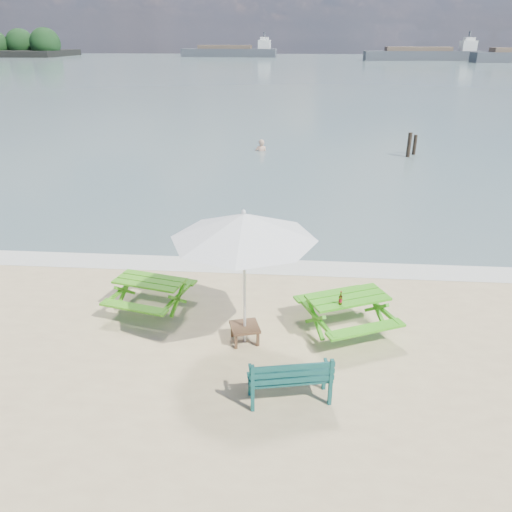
# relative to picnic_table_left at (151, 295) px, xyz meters

# --- Properties ---
(sea) EXTENTS (300.00, 300.00, 0.00)m
(sea) POSITION_rel_picnic_table_left_xyz_m (2.07, 82.69, -0.33)
(sea) COLOR slate
(sea) RESTS_ON ground
(foam_strip) EXTENTS (22.00, 0.90, 0.01)m
(foam_strip) POSITION_rel_picnic_table_left_xyz_m (2.07, 2.29, -0.32)
(foam_strip) COLOR silver
(foam_strip) RESTS_ON ground
(picnic_table_left) EXTENTS (1.77, 1.89, 0.68)m
(picnic_table_left) POSITION_rel_picnic_table_left_xyz_m (0.00, 0.00, 0.00)
(picnic_table_left) COLOR #439C17
(picnic_table_left) RESTS_ON ground
(picnic_table_right) EXTENTS (2.10, 2.19, 0.74)m
(picnic_table_right) POSITION_rel_picnic_table_left_xyz_m (4.04, -0.49, 0.02)
(picnic_table_right) COLOR #389C17
(picnic_table_right) RESTS_ON ground
(park_bench) EXTENTS (1.37, 0.69, 0.81)m
(park_bench) POSITION_rel_picnic_table_left_xyz_m (2.97, -2.66, -0.08)
(park_bench) COLOR #0F423F
(park_bench) RESTS_ON ground
(side_table) EXTENTS (0.65, 0.65, 0.34)m
(side_table) POSITION_rel_picnic_table_left_xyz_m (2.10, -1.06, -0.15)
(side_table) COLOR brown
(side_table) RESTS_ON ground
(patio_umbrella) EXTENTS (3.23, 3.23, 2.56)m
(patio_umbrella) POSITION_rel_picnic_table_left_xyz_m (2.10, -1.06, 2.00)
(patio_umbrella) COLOR silver
(patio_umbrella) RESTS_ON ground
(beer_bottle) EXTENTS (0.07, 0.07, 0.27)m
(beer_bottle) POSITION_rel_picnic_table_left_xyz_m (3.87, -0.80, 0.50)
(beer_bottle) COLOR brown
(beer_bottle) RESTS_ON picnic_table_right
(swimmer) EXTENTS (0.65, 0.48, 1.66)m
(swimmer) POSITION_rel_picnic_table_left_xyz_m (1.17, 16.06, -0.58)
(swimmer) COLOR tan
(swimmer) RESTS_ON ground
(mooring_pilings) EXTENTS (0.58, 0.78, 1.36)m
(mooring_pilings) POSITION_rel_picnic_table_left_xyz_m (8.44, 15.47, 0.11)
(mooring_pilings) COLOR black
(mooring_pilings) RESTS_ON ground
(cargo_ships) EXTENTS (153.40, 31.21, 4.40)m
(cargo_ships) POSITION_rel_picnic_table_left_xyz_m (52.74, 121.56, 0.85)
(cargo_ships) COLOR #3B3F45
(cargo_ships) RESTS_ON ground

